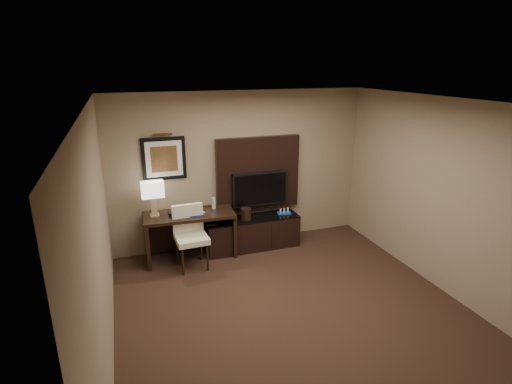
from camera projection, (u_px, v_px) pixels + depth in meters
name	position (u px, v px, depth m)	size (l,w,h in m)	color
floor	(298.00, 319.00, 5.13)	(4.50, 5.00, 0.01)	black
ceiling	(307.00, 104.00, 4.29)	(4.50, 5.00, 0.01)	silver
wall_back	(241.00, 170.00, 6.96)	(4.50, 0.01, 2.70)	gray
wall_front	(476.00, 366.00, 2.46)	(4.50, 0.01, 2.70)	gray
wall_left	(99.00, 248.00, 4.01)	(0.01, 5.00, 2.70)	gray
wall_right	(453.00, 200.00, 5.40)	(0.01, 5.00, 2.70)	gray
desk	(190.00, 235.00, 6.63)	(1.46, 0.63, 0.78)	black
credenza	(252.00, 233.00, 7.00)	(1.65, 0.46, 0.57)	black
tv_wall_panel	(258.00, 173.00, 7.02)	(1.50, 0.12, 1.30)	black
tv	(260.00, 189.00, 7.01)	(1.00, 0.08, 0.60)	black
artwork	(164.00, 159.00, 6.44)	(0.70, 0.04, 0.70)	black
picture_light	(162.00, 134.00, 6.28)	(0.04, 0.04, 0.30)	#422D15
desk_chair	(191.00, 238.00, 6.25)	(0.49, 0.56, 1.02)	#F1EEC9
table_lamp	(153.00, 199.00, 6.33)	(0.34, 0.20, 0.56)	tan
desk_phone	(175.00, 212.00, 6.42)	(0.21, 0.19, 0.10)	black
blue_folder	(196.00, 213.00, 6.51)	(0.23, 0.31, 0.02)	#163F93
book	(194.00, 208.00, 6.46)	(0.15, 0.02, 0.20)	tan
water_bottle	(214.00, 203.00, 6.69)	(0.07, 0.07, 0.20)	silver
ice_bucket	(246.00, 214.00, 6.81)	(0.18, 0.18, 0.20)	black
minibar_tray	(284.00, 211.00, 7.09)	(0.24, 0.14, 0.09)	#18459C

